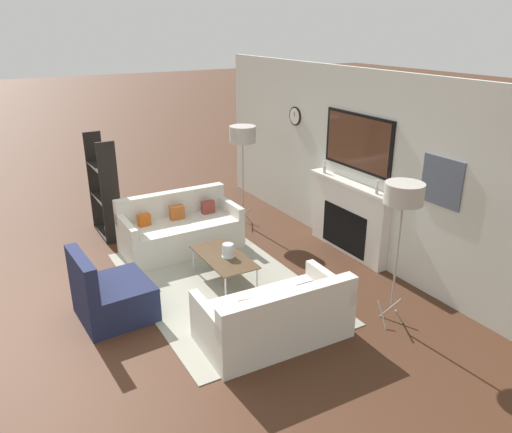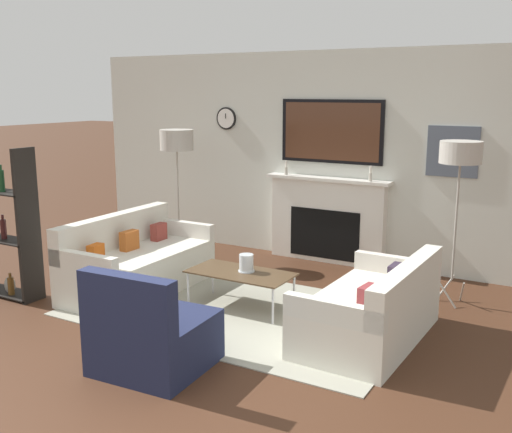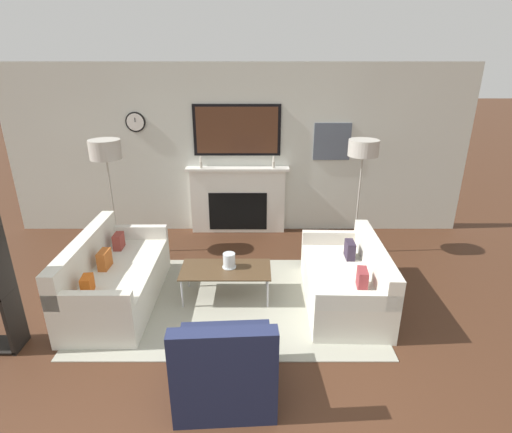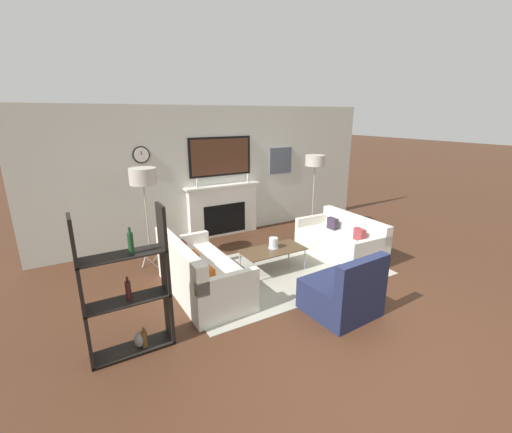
% 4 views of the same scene
% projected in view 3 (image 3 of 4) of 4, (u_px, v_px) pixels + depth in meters
% --- Properties ---
extents(fireplace_wall, '(7.41, 0.28, 2.70)m').
position_uv_depth(fireplace_wall, '(237.00, 159.00, 6.46)').
color(fireplace_wall, silver).
rests_on(fireplace_wall, ground_plane).
extents(area_rug, '(3.36, 2.10, 0.01)m').
position_uv_depth(area_rug, '(230.00, 301.00, 4.82)').
color(area_rug, gray).
rests_on(area_rug, ground_plane).
extents(couch_left, '(0.87, 1.77, 0.84)m').
position_uv_depth(couch_left, '(114.00, 280.00, 4.71)').
color(couch_left, beige).
rests_on(couch_left, ground_plane).
extents(couch_right, '(0.90, 1.63, 0.74)m').
position_uv_depth(couch_right, '(346.00, 282.00, 4.72)').
color(couch_right, beige).
rests_on(couch_right, ground_plane).
extents(armchair, '(0.87, 0.85, 0.87)m').
position_uv_depth(armchair, '(224.00, 368.00, 3.38)').
color(armchair, '#1D2442').
rests_on(armchair, ground_plane).
extents(coffee_table, '(1.07, 0.53, 0.39)m').
position_uv_depth(coffee_table, '(225.00, 271.00, 4.77)').
color(coffee_table, '#4C3823').
rests_on(coffee_table, ground_plane).
extents(hurricane_candle, '(0.17, 0.17, 0.18)m').
position_uv_depth(hurricane_candle, '(228.00, 261.00, 4.78)').
color(hurricane_candle, silver).
rests_on(hurricane_candle, coffee_table).
extents(floor_lamp_left, '(0.43, 0.43, 1.71)m').
position_uv_depth(floor_lamp_left, '(104.00, 151.00, 5.48)').
color(floor_lamp_left, '#9E998E').
rests_on(floor_lamp_left, ground_plane).
extents(floor_lamp_right, '(0.42, 0.42, 1.71)m').
position_uv_depth(floor_lamp_right, '(362.00, 150.00, 5.49)').
color(floor_lamp_right, '#9E998E').
rests_on(floor_lamp_right, ground_plane).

